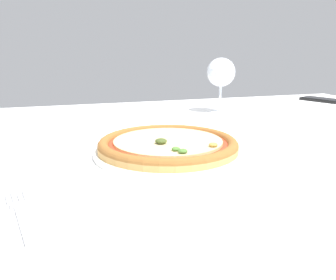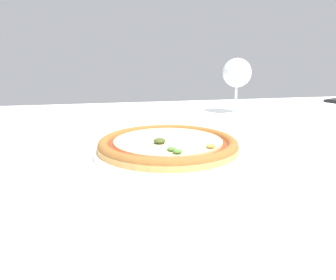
{
  "view_description": "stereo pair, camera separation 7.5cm",
  "coord_description": "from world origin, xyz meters",
  "views": [
    {
      "loc": [
        -0.39,
        -0.8,
        0.98
      ],
      "look_at": [
        -0.19,
        -0.11,
        0.79
      ],
      "focal_mm": 40.0,
      "sensor_mm": 36.0,
      "label": 1
    },
    {
      "loc": [
        -0.32,
        -0.82,
        0.98
      ],
      "look_at": [
        -0.19,
        -0.11,
        0.79
      ],
      "focal_mm": 40.0,
      "sensor_mm": 36.0,
      "label": 2
    }
  ],
  "objects": [
    {
      "name": "wine_glass_far_left",
      "position": [
        0.1,
        0.29,
        0.88
      ],
      "size": [
        0.09,
        0.09,
        0.17
      ],
      "color": "silver",
      "rests_on": "dining_table"
    },
    {
      "name": "cell_phone",
      "position": [
        0.57,
        0.39,
        0.76
      ],
      "size": [
        0.13,
        0.16,
        0.01
      ],
      "color": "black",
      "rests_on": "dining_table"
    },
    {
      "name": "pizza_plate",
      "position": [
        -0.19,
        -0.11,
        0.77
      ],
      "size": [
        0.3,
        0.3,
        0.04
      ],
      "color": "white",
      "rests_on": "dining_table"
    },
    {
      "name": "dining_table",
      "position": [
        0.0,
        0.0,
        0.68
      ],
      "size": [
        1.44,
        1.14,
        0.76
      ],
      "color": "brown",
      "rests_on": "ground_plane"
    },
    {
      "name": "fork",
      "position": [
        -0.45,
        -0.31,
        0.76
      ],
      "size": [
        0.05,
        0.17,
        0.0
      ],
      "color": "silver",
      "rests_on": "dining_table"
    }
  ]
}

